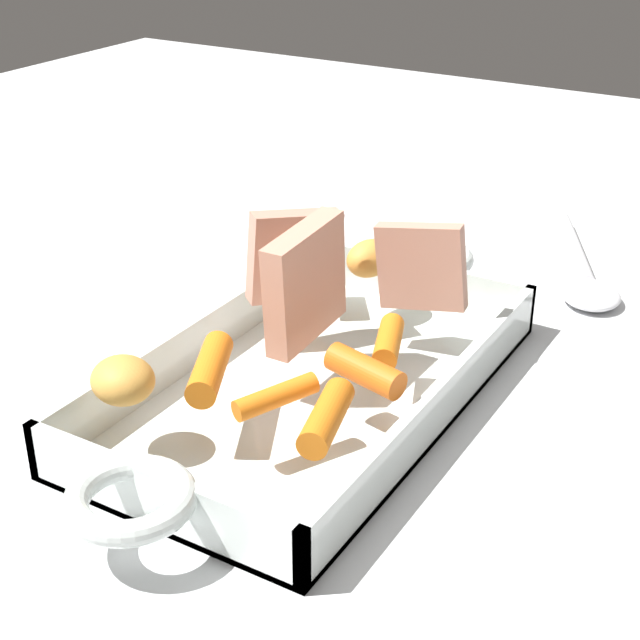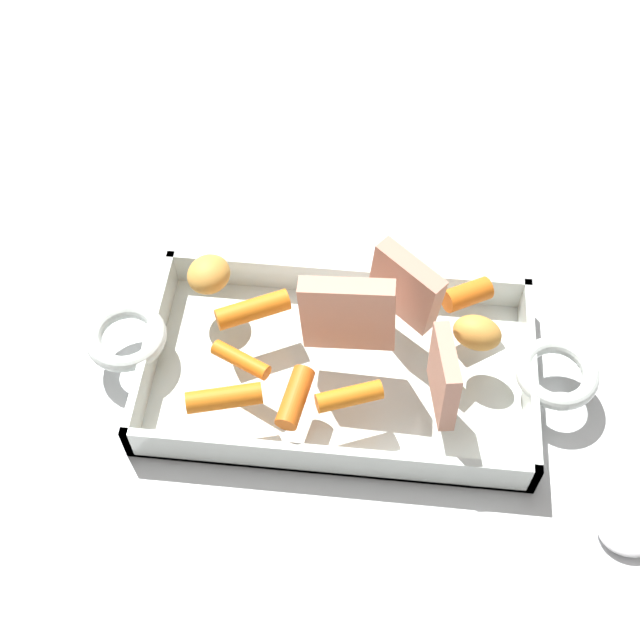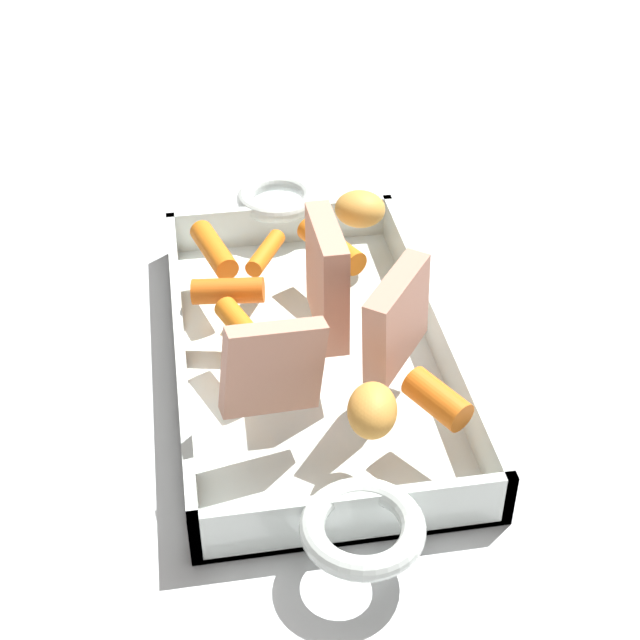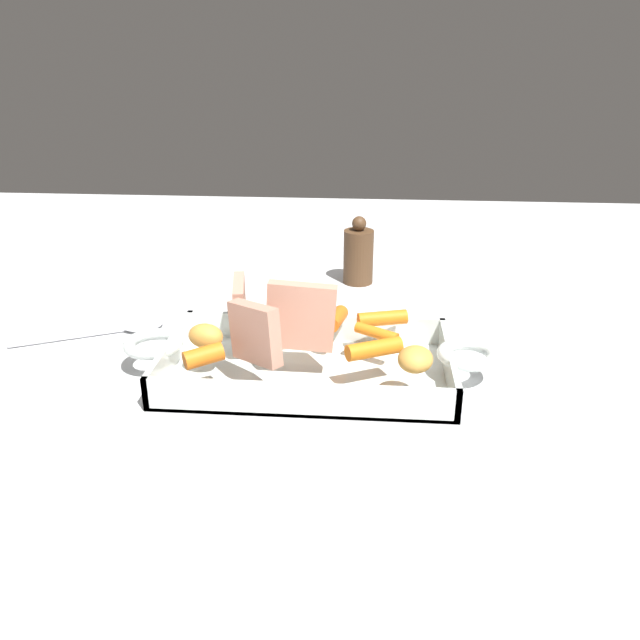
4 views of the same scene
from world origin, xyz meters
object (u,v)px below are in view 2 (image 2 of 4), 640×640
(baby_carrot_long, at_px, (467,295))
(baby_carrot_short, at_px, (241,360))
(potato_whole, at_px, (209,274))
(roast_slice_thick, at_px, (444,376))
(baby_carrot_southwest, at_px, (224,398))
(potato_corner, at_px, (477,333))
(baby_carrot_northeast, at_px, (349,396))
(roast_slice_thin, at_px, (406,287))
(roast_slice_outer, at_px, (348,314))
(roasting_dish, at_px, (338,368))
(baby_carrot_center_right, at_px, (295,397))
(baby_carrot_northwest, at_px, (253,310))

(baby_carrot_long, height_order, baby_carrot_short, baby_carrot_long)
(potato_whole, bearing_deg, roast_slice_thick, 155.12)
(baby_carrot_southwest, relative_size, potato_corner, 1.48)
(baby_carrot_northeast, bearing_deg, roast_slice_thin, -112.23)
(roast_slice_outer, bearing_deg, roasting_dish, 58.90)
(roasting_dish, relative_size, baby_carrot_southwest, 7.21)
(roast_slice_outer, xyz_separation_m, baby_carrot_northeast, (-0.01, 0.06, -0.03))
(roast_slice_outer, distance_m, baby_carrot_long, 0.13)
(roast_slice_outer, height_order, potato_corner, roast_slice_outer)
(roasting_dish, bearing_deg, roast_slice_thin, -137.49)
(baby_carrot_center_right, distance_m, potato_whole, 0.16)
(baby_carrot_northeast, bearing_deg, baby_carrot_long, -130.38)
(roast_slice_thick, bearing_deg, baby_carrot_northwest, -21.65)
(roast_slice_thin, height_order, baby_carrot_long, roast_slice_thin)
(baby_carrot_short, relative_size, baby_carrot_center_right, 1.03)
(potato_whole, bearing_deg, baby_carrot_southwest, 105.60)
(roast_slice_thin, xyz_separation_m, roast_slice_outer, (0.05, 0.04, 0.01))
(baby_carrot_center_right, relative_size, baby_carrot_northeast, 0.94)
(baby_carrot_long, xyz_separation_m, baby_carrot_northeast, (0.10, 0.12, -0.00))
(roasting_dish, xyz_separation_m, potato_corner, (-0.12, -0.02, 0.05))
(roast_slice_thin, relative_size, roast_slice_thick, 1.06)
(baby_carrot_southwest, bearing_deg, baby_carrot_northeast, -173.15)
(baby_carrot_short, bearing_deg, roast_slice_thick, 175.03)
(roast_slice_thin, distance_m, roast_slice_thick, 0.10)
(baby_carrot_northwest, bearing_deg, baby_carrot_short, 86.71)
(baby_carrot_long, distance_m, baby_carrot_northwest, 0.20)
(roast_slice_thick, relative_size, baby_carrot_long, 1.45)
(roast_slice_thin, relative_size, roast_slice_outer, 0.85)
(baby_carrot_center_right, bearing_deg, potato_whole, -51.67)
(baby_carrot_long, bearing_deg, potato_whole, 0.74)
(roasting_dish, relative_size, baby_carrot_northeast, 8.13)
(baby_carrot_long, height_order, baby_carrot_northwest, baby_carrot_long)
(baby_carrot_short, xyz_separation_m, potato_whole, (0.04, -0.09, 0.01))
(roast_slice_thin, relative_size, baby_carrot_short, 1.23)
(baby_carrot_short, height_order, baby_carrot_center_right, baby_carrot_center_right)
(roast_slice_thin, bearing_deg, baby_carrot_center_right, 51.19)
(baby_carrot_short, relative_size, potato_whole, 1.30)
(roast_slice_thin, relative_size, potato_whole, 1.60)
(baby_carrot_short, distance_m, potato_whole, 0.10)
(roasting_dish, bearing_deg, potato_corner, -170.38)
(baby_carrot_long, relative_size, baby_carrot_northwest, 0.66)
(baby_carrot_southwest, xyz_separation_m, potato_whole, (0.04, -0.13, 0.01))
(roast_slice_thin, xyz_separation_m, baby_carrot_center_right, (0.09, 0.11, -0.03))
(roast_slice_outer, bearing_deg, baby_carrot_long, -152.85)
(roast_slice_thick, xyz_separation_m, baby_carrot_center_right, (0.13, 0.02, -0.02))
(roasting_dish, xyz_separation_m, roast_slice_thick, (-0.09, 0.04, 0.06))
(roast_slice_thick, xyz_separation_m, potato_whole, (0.22, -0.10, -0.02))
(roast_slice_thin, xyz_separation_m, potato_corner, (-0.07, 0.03, -0.02))
(roast_slice_thick, xyz_separation_m, baby_carrot_short, (0.18, -0.02, -0.03))
(roasting_dish, height_order, baby_carrot_southwest, baby_carrot_southwest)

